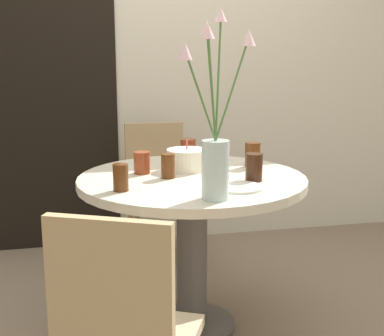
# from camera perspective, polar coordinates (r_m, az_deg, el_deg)

# --- Properties ---
(ground_plane) EXTENTS (16.00, 16.00, 0.00)m
(ground_plane) POSITION_cam_1_polar(r_m,az_deg,el_deg) (2.77, 0.00, -16.57)
(ground_plane) COLOR #7A6651
(wall_back) EXTENTS (8.00, 0.05, 2.60)m
(wall_back) POSITION_cam_1_polar(r_m,az_deg,el_deg) (3.74, -4.41, 11.70)
(wall_back) COLOR beige
(wall_back) RESTS_ON ground_plane
(doorway_panel) EXTENTS (0.90, 0.01, 2.05)m
(doorway_panel) POSITION_cam_1_polar(r_m,az_deg,el_deg) (3.69, -15.05, 7.04)
(doorway_panel) COLOR black
(doorway_panel) RESTS_ON ground_plane
(dining_table) EXTENTS (1.07, 1.07, 0.77)m
(dining_table) POSITION_cam_1_polar(r_m,az_deg,el_deg) (2.53, 0.00, -4.52)
(dining_table) COLOR beige
(dining_table) RESTS_ON ground_plane
(chair_far_back) EXTENTS (0.41, 0.41, 0.89)m
(chair_far_back) POSITION_cam_1_polar(r_m,az_deg,el_deg) (3.45, -3.71, -1.87)
(chair_far_back) COLOR tan
(chair_far_back) RESTS_ON ground_plane
(chair_near_front) EXTENTS (0.53, 0.53, 0.89)m
(chair_near_front) POSITION_cam_1_polar(r_m,az_deg,el_deg) (1.74, -7.32, -16.77)
(chair_near_front) COLOR tan
(chair_near_front) RESTS_ON ground_plane
(birthday_cake) EXTENTS (0.20, 0.20, 0.15)m
(birthday_cake) POSITION_cam_1_polar(r_m,az_deg,el_deg) (2.62, -0.55, 0.90)
(birthday_cake) COLOR white
(birthday_cake) RESTS_ON dining_table
(flower_vase) EXTENTS (0.33, 0.16, 0.73)m
(flower_vase) POSITION_cam_1_polar(r_m,az_deg,el_deg) (2.06, 2.49, 2.98)
(flower_vase) COLOR #B2C6C1
(flower_vase) RESTS_ON dining_table
(side_plate) EXTENTS (0.21, 0.21, 0.01)m
(side_plate) POSITION_cam_1_polar(r_m,az_deg,el_deg) (2.28, 5.04, -2.06)
(side_plate) COLOR silver
(side_plate) RESTS_ON dining_table
(drink_glass_0) EXTENTS (0.08, 0.08, 0.12)m
(drink_glass_0) POSITION_cam_1_polar(r_m,az_deg,el_deg) (2.81, -0.43, 1.89)
(drink_glass_0) COLOR maroon
(drink_glass_0) RESTS_ON dining_table
(drink_glass_1) EXTENTS (0.08, 0.08, 0.10)m
(drink_glass_1) POSITION_cam_1_polar(r_m,az_deg,el_deg) (2.55, -5.37, 0.57)
(drink_glass_1) COLOR maroon
(drink_glass_1) RESTS_ON dining_table
(drink_glass_2) EXTENTS (0.08, 0.08, 0.12)m
(drink_glass_2) POSITION_cam_1_polar(r_m,az_deg,el_deg) (2.41, 6.64, 0.08)
(drink_glass_2) COLOR #33190C
(drink_glass_2) RESTS_ON dining_table
(drink_glass_3) EXTENTS (0.08, 0.08, 0.12)m
(drink_glass_3) POSITION_cam_1_polar(r_m,az_deg,el_deg) (2.70, 6.48, 1.42)
(drink_glass_3) COLOR #51280F
(drink_glass_3) RESTS_ON dining_table
(drink_glass_4) EXTENTS (0.07, 0.07, 0.11)m
(drink_glass_4) POSITION_cam_1_polar(r_m,az_deg,el_deg) (2.24, -7.62, -1.01)
(drink_glass_4) COLOR #51280F
(drink_glass_4) RESTS_ON dining_table
(drink_glass_5) EXTENTS (0.06, 0.06, 0.11)m
(drink_glass_5) POSITION_cam_1_polar(r_m,az_deg,el_deg) (2.45, -2.57, 0.21)
(drink_glass_5) COLOR #51280F
(drink_glass_5) RESTS_ON dining_table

